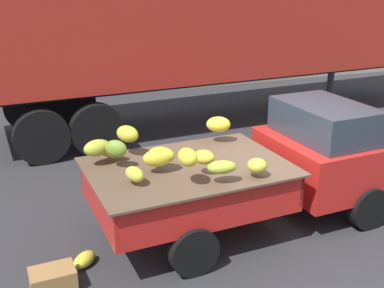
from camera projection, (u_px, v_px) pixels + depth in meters
ground at (282, 224)px, 7.20m from camera, size 220.00×220.00×0.00m
curb_strip at (129, 88)px, 15.17m from camera, size 80.00×0.80×0.16m
pickup_truck at (299, 159)px, 7.28m from camera, size 4.81×2.09×1.70m
semi_trailer at (225, 17)px, 11.47m from camera, size 12.11×3.18×3.95m
fallen_banana_bunch_near_tailgate at (84, 260)px, 6.15m from camera, size 0.41×0.41×0.18m
produce_crate at (53, 280)px, 5.67m from camera, size 0.54×0.39×0.28m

